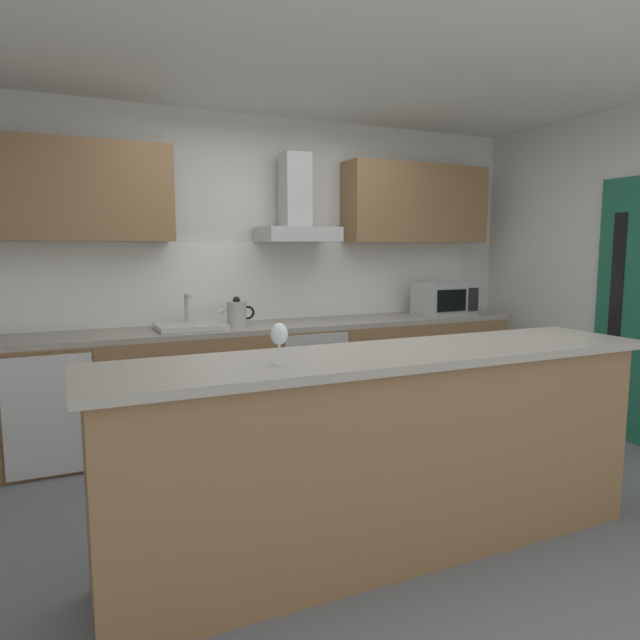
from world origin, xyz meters
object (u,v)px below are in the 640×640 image
Objects in this scene: microwave at (444,298)px; sink at (190,325)px; kettle at (237,314)px; wine_glass at (279,336)px; range_hood at (296,214)px; oven at (303,375)px; refrigerator at (50,405)px.

microwave is 1.00× the size of sink.
kettle is 2.03m from wine_glass.
range_hood is at bearing 16.00° from kettle.
range_hood reaches higher than oven.
kettle is at bearing -1.32° from refrigerator.
kettle is 0.98m from range_hood.
refrigerator is 2.34m from wine_glass.
wine_glass reaches higher than kettle.
range_hood is (0.92, 0.12, 0.86)m from sink.
oven is 0.79m from kettle.
oven is 2.34m from wine_glass.
kettle is 1.62× the size of wine_glass.
microwave is 0.69× the size of range_hood.
refrigerator is 4.78× the size of wine_glass.
microwave reaches higher than kettle.
wine_glass is at bearing -91.17° from sink.
range_hood is (0.57, 0.16, 0.78)m from kettle.
refrigerator is 2.94× the size of kettle.
wine_glass is at bearing -64.85° from refrigerator.
kettle is (0.35, -0.04, 0.08)m from sink.
refrigerator is 1.70× the size of sink.
microwave is at bearing -0.44° from refrigerator.
microwave is (1.40, -0.03, 0.59)m from oven.
oven is at bearing 178.86° from microwave.
sink is 1.73× the size of kettle.
range_hood reaches higher than sink.
kettle is at bearing -176.61° from oven.
sink is at bearing 0.79° from refrigerator.
wine_glass is (0.95, -2.02, 0.72)m from refrigerator.
range_hood reaches higher than kettle.
oven reaches higher than refrigerator.
sink is at bearing 172.75° from kettle.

